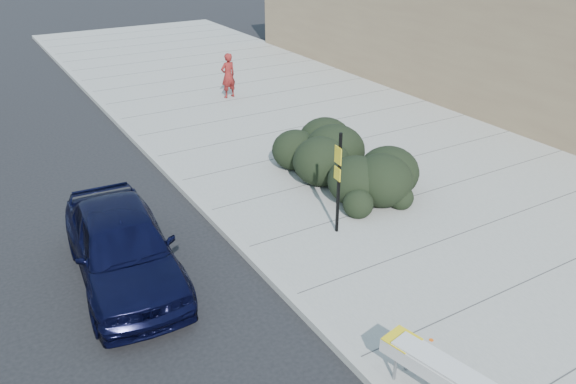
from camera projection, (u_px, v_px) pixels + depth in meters
name	position (u px, v px, depth m)	size (l,w,h in m)	color
ground	(292.00, 302.00, 10.82)	(120.00, 120.00, 0.00)	black
sidewalk_near	(363.00, 155.00, 17.21)	(11.20, 50.00, 0.15)	gray
curb_near	(193.00, 197.00, 14.62)	(0.22, 50.00, 0.17)	#9E9E99
bench	(453.00, 378.00, 8.10)	(0.95, 2.38, 0.70)	gray
bike_rack	(362.00, 184.00, 13.99)	(0.27, 0.54, 0.85)	black
sign_post	(338.00, 177.00, 12.33)	(0.10, 0.28, 2.41)	black
hedge	(347.00, 153.00, 15.12)	(2.12, 4.25, 1.59)	black
sedan_navy	(122.00, 246.00, 11.16)	(1.87, 4.65, 1.58)	black
pedestrian	(228.00, 76.00, 22.02)	(0.64, 0.42, 1.75)	maroon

